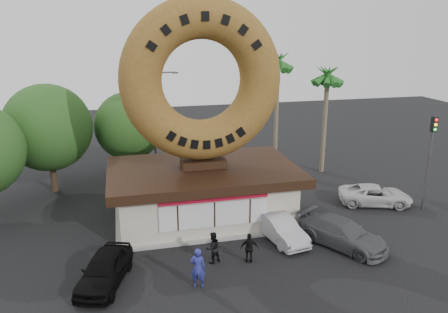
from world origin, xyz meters
TOP-DOWN VIEW (x-y plane):
  - ground at (0.00, 0.00)m, footprint 90.00×90.00m
  - donut_shop at (0.00, 5.98)m, footprint 11.20×7.20m
  - giant_donut at (0.00, 6.00)m, footprint 9.21×2.35m
  - tree_west at (-9.50, 13.00)m, footprint 6.00×6.00m
  - tree_mid at (-4.00, 15.00)m, footprint 5.20×5.20m
  - palm_near at (7.50, 14.00)m, footprint 2.60×2.60m
  - palm_far at (11.00, 12.50)m, footprint 2.60×2.60m
  - street_lamp at (-1.86, 16.00)m, footprint 2.11×0.20m
  - traffic_signal at (14.00, 3.99)m, footprint 0.30×0.38m
  - person_left at (-1.68, -1.23)m, footprint 0.81×0.65m
  - person_center at (-0.59, 0.68)m, footprint 0.98×0.90m
  - person_right at (1.18, 0.26)m, footprint 0.99×0.59m
  - car_black at (-5.77, 0.04)m, footprint 2.98×4.59m
  - car_silver at (3.53, 2.24)m, footprint 2.20×4.35m
  - car_grey at (6.52, 0.75)m, footprint 4.33×5.33m
  - car_white at (11.42, 5.42)m, footprint 5.10×3.51m

SIDE VIEW (x-z plane):
  - ground at x=0.00m, z-range 0.00..0.00m
  - car_white at x=11.42m, z-range 0.00..1.30m
  - car_silver at x=3.53m, z-range 0.00..1.37m
  - car_grey at x=6.52m, z-range 0.00..1.45m
  - car_black at x=-5.77m, z-range 0.00..1.45m
  - person_right at x=1.18m, z-range 0.00..1.57m
  - person_center at x=-0.59m, z-range 0.00..1.63m
  - person_left at x=-1.68m, z-range 0.00..1.92m
  - donut_shop at x=0.00m, z-range -0.13..3.67m
  - traffic_signal at x=14.00m, z-range 0.83..6.90m
  - tree_mid at x=-4.00m, z-range 0.70..7.33m
  - street_lamp at x=-1.86m, z-range 0.48..8.48m
  - tree_west at x=-9.50m, z-range 0.82..8.47m
  - palm_far at x=11.00m, z-range 3.11..11.86m
  - giant_donut at x=0.00m, z-range 3.80..13.01m
  - palm_near at x=7.50m, z-range 3.54..13.29m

